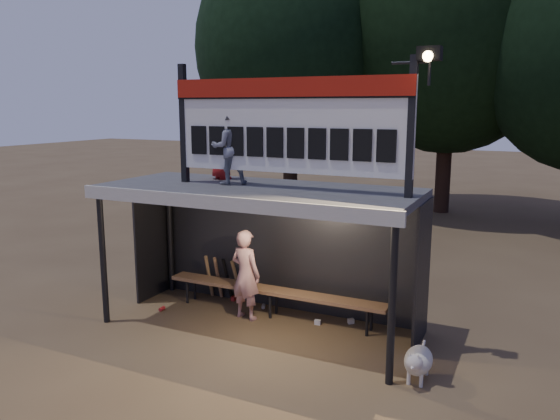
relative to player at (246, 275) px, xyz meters
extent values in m
plane|color=#4E3C27|center=(0.37, -0.26, -0.77)|extent=(80.00, 80.00, 0.00)
imported|color=white|center=(0.00, 0.00, 0.00)|extent=(0.62, 0.46, 1.54)
imported|color=slate|center=(-0.16, -0.19, 2.14)|extent=(0.73, 0.70, 1.18)
imported|color=#AB1A1A|center=(-0.62, 0.31, 2.07)|extent=(0.60, 0.56, 1.04)
cube|color=#404043|center=(0.37, -0.26, 1.49)|extent=(5.00, 2.00, 0.12)
cube|color=beige|center=(0.37, -1.28, 1.45)|extent=(5.10, 0.06, 0.20)
cylinder|color=black|center=(-2.03, -1.16, 0.33)|extent=(0.10, 0.10, 2.20)
cylinder|color=black|center=(2.77, -1.16, 0.33)|extent=(0.10, 0.10, 2.20)
cylinder|color=black|center=(-2.03, 0.64, 0.33)|extent=(0.10, 0.10, 2.20)
cylinder|color=black|center=(2.77, 0.64, 0.33)|extent=(0.10, 0.10, 2.20)
cube|color=black|center=(0.37, 0.74, 0.33)|extent=(5.00, 0.04, 2.20)
cube|color=black|center=(-2.13, 0.24, 0.33)|extent=(0.04, 1.00, 2.20)
cube|color=black|center=(2.87, 0.24, 0.33)|extent=(0.04, 1.00, 2.20)
cylinder|color=black|center=(0.37, 0.74, 1.38)|extent=(5.00, 0.06, 0.06)
cube|color=black|center=(-0.98, -0.26, 2.50)|extent=(0.10, 0.10, 1.90)
cube|color=black|center=(2.72, -0.26, 2.50)|extent=(0.10, 0.10, 1.90)
cube|color=white|center=(0.87, -0.26, 2.50)|extent=(3.80, 0.08, 1.40)
cube|color=#A9180C|center=(0.87, -0.31, 3.06)|extent=(3.80, 0.04, 0.28)
cube|color=black|center=(0.87, -0.31, 2.91)|extent=(3.80, 0.02, 0.03)
cube|color=black|center=(-0.66, -0.31, 2.25)|extent=(0.27, 0.03, 0.45)
cube|color=black|center=(-0.32, -0.31, 2.25)|extent=(0.27, 0.03, 0.45)
cube|color=black|center=(0.02, -0.31, 2.25)|extent=(0.27, 0.03, 0.45)
cube|color=black|center=(0.36, -0.31, 2.25)|extent=(0.27, 0.03, 0.45)
cube|color=black|center=(0.70, -0.31, 2.25)|extent=(0.27, 0.03, 0.45)
cube|color=black|center=(1.04, -0.31, 2.25)|extent=(0.27, 0.03, 0.45)
cube|color=black|center=(1.38, -0.31, 2.25)|extent=(0.27, 0.03, 0.45)
cube|color=black|center=(1.72, -0.31, 2.25)|extent=(0.27, 0.03, 0.45)
cube|color=black|center=(2.06, -0.31, 2.25)|extent=(0.27, 0.03, 0.45)
cube|color=black|center=(2.40, -0.31, 2.25)|extent=(0.27, 0.03, 0.45)
cylinder|color=black|center=(2.67, -0.26, 3.35)|extent=(0.50, 0.04, 0.04)
cylinder|color=black|center=(2.92, -0.26, 3.20)|extent=(0.04, 0.04, 0.30)
cube|color=black|center=(2.92, -0.31, 3.45)|extent=(0.30, 0.22, 0.18)
sphere|color=#FFD88C|center=(2.92, -0.40, 3.41)|extent=(0.14, 0.14, 0.14)
cube|color=#8D6543|center=(0.37, 0.29, -0.32)|extent=(4.00, 0.35, 0.06)
cylinder|color=black|center=(-1.33, 0.17, -0.55)|extent=(0.05, 0.05, 0.45)
cylinder|color=black|center=(-1.33, 0.41, -0.55)|extent=(0.05, 0.05, 0.45)
cylinder|color=black|center=(0.37, 0.17, -0.55)|extent=(0.05, 0.05, 0.45)
cylinder|color=black|center=(0.37, 0.41, -0.55)|extent=(0.05, 0.05, 0.45)
cylinder|color=black|center=(2.07, 0.17, -0.55)|extent=(0.05, 0.05, 0.45)
cylinder|color=black|center=(2.07, 0.41, -0.55)|extent=(0.05, 0.05, 0.45)
cylinder|color=black|center=(-3.63, 9.74, 1.10)|extent=(0.50, 0.50, 3.74)
ellipsoid|color=black|center=(-3.63, 9.74, 4.75)|extent=(6.46, 6.46, 7.48)
cylinder|color=#321E16|center=(1.37, 11.24, 1.32)|extent=(0.50, 0.50, 4.18)
ellipsoid|color=black|center=(1.37, 11.24, 5.40)|extent=(7.22, 7.22, 8.36)
ellipsoid|color=silver|center=(3.09, -0.89, -0.50)|extent=(0.36, 0.58, 0.36)
sphere|color=silver|center=(3.09, -1.17, -0.41)|extent=(0.22, 0.22, 0.22)
cone|color=beige|center=(3.09, -1.27, -0.43)|extent=(0.10, 0.10, 0.10)
cone|color=beige|center=(3.04, -1.19, -0.31)|extent=(0.06, 0.06, 0.07)
cone|color=beige|center=(3.14, -1.19, -0.31)|extent=(0.06, 0.06, 0.07)
cylinder|color=silver|center=(3.01, -1.07, -0.68)|extent=(0.05, 0.05, 0.18)
cylinder|color=beige|center=(3.17, -1.07, -0.68)|extent=(0.05, 0.05, 0.18)
cylinder|color=#EEE3CE|center=(3.01, -0.71, -0.68)|extent=(0.05, 0.05, 0.18)
cylinder|color=beige|center=(3.17, -0.71, -0.68)|extent=(0.05, 0.05, 0.18)
cylinder|color=silver|center=(3.09, -0.59, -0.43)|extent=(0.04, 0.16, 0.14)
cylinder|color=olive|center=(-1.10, 0.56, -0.34)|extent=(0.07, 0.27, 0.84)
cylinder|color=#946845|center=(-0.90, 0.56, -0.34)|extent=(0.08, 0.30, 0.83)
cylinder|color=black|center=(-0.70, 0.56, -0.34)|extent=(0.08, 0.33, 0.83)
cylinder|color=#A27D4B|center=(-0.50, 0.56, -0.34)|extent=(0.09, 0.35, 0.82)
cube|color=#AA1F1D|center=(-0.62, 0.64, -0.73)|extent=(0.07, 0.10, 0.08)
cylinder|color=#A6A5AA|center=(0.06, 0.53, -0.74)|extent=(0.11, 0.14, 0.07)
cube|color=silver|center=(1.69, 0.54, -0.73)|extent=(0.12, 0.12, 0.08)
cylinder|color=#B31E22|center=(-1.51, -0.35, -0.74)|extent=(0.07, 0.12, 0.07)
cube|color=#BCBCC1|center=(1.21, 0.26, -0.73)|extent=(0.11, 0.08, 0.08)
camera|label=1|loc=(4.33, -7.69, 2.78)|focal=35.00mm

